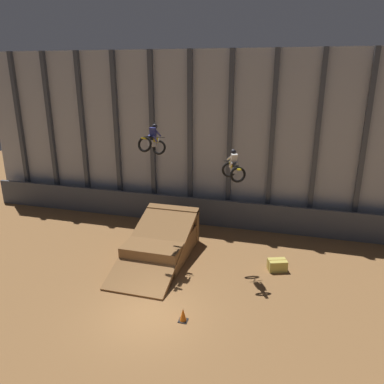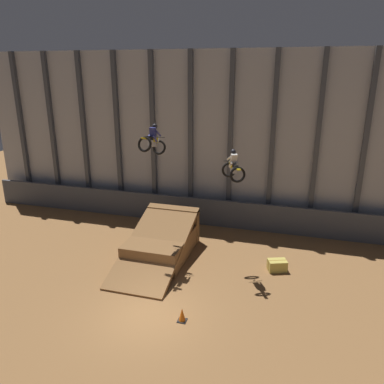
{
  "view_description": "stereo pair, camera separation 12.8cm",
  "coord_description": "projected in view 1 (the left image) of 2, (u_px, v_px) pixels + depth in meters",
  "views": [
    {
      "loc": [
        5.21,
        -12.0,
        9.56
      ],
      "look_at": [
        0.32,
        5.36,
        3.65
      ],
      "focal_mm": 35.0,
      "sensor_mm": 36.0,
      "label": 1
    },
    {
      "loc": [
        5.34,
        -11.96,
        9.56
      ],
      "look_at": [
        0.32,
        5.36,
        3.65
      ],
      "focal_mm": 35.0,
      "sensor_mm": 36.0,
      "label": 2
    }
  ],
  "objects": [
    {
      "name": "traffic_cone_near_ramp",
      "position": [
        183.0,
        315.0,
        14.86
      ],
      "size": [
        0.36,
        0.36,
        0.58
      ],
      "color": "black",
      "rests_on": "ground_plane"
    },
    {
      "name": "lower_barrier",
      "position": [
        206.0,
        212.0,
        23.99
      ],
      "size": [
        31.36,
        0.2,
        1.75
      ],
      "color": "#474C56",
      "rests_on": "ground_plane"
    },
    {
      "name": "arena_back_wall",
      "position": [
        210.0,
        140.0,
        23.4
      ],
      "size": [
        32.0,
        0.4,
        10.74
      ],
      "color": "#A3A8B2",
      "rests_on": "ground_plane"
    },
    {
      "name": "ground_plane",
      "position": [
        149.0,
        315.0,
        15.29
      ],
      "size": [
        60.0,
        60.0,
        0.0
      ],
      "primitive_type": "plane",
      "color": "olive"
    },
    {
      "name": "dirt_ramp",
      "position": [
        162.0,
        242.0,
        20.19
      ],
      "size": [
        3.01,
        6.27,
        2.19
      ],
      "color": "brown",
      "rests_on": "ground_plane"
    },
    {
      "name": "rider_bike_right_air",
      "position": [
        233.0,
        167.0,
        17.38
      ],
      "size": [
        1.36,
        1.75,
        1.51
      ],
      "rotation": [
        -0.09,
        0.0,
        0.47
      ],
      "color": "black"
    },
    {
      "name": "rider_bike_left_air",
      "position": [
        153.0,
        141.0,
        17.88
      ],
      "size": [
        0.97,
        1.75,
        1.62
      ],
      "rotation": [
        -0.29,
        0.0,
        -0.15
      ],
      "color": "black"
    },
    {
      "name": "hay_bale_trackside",
      "position": [
        277.0,
        265.0,
        18.66
      ],
      "size": [
        1.05,
        0.88,
        0.57
      ],
      "rotation": [
        0.0,
        0.0,
        0.36
      ],
      "color": "#CCB751",
      "rests_on": "ground_plane"
    }
  ]
}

